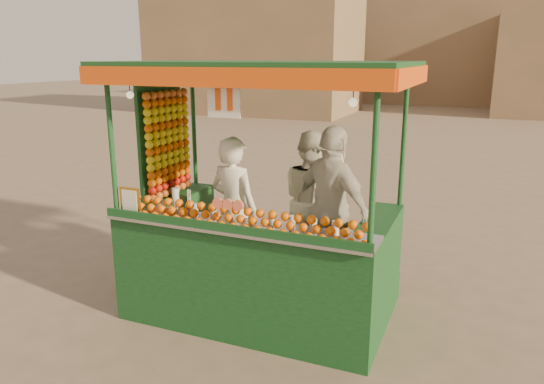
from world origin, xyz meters
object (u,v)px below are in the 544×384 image
at_px(juice_cart, 252,237).
at_px(vendor_middle, 312,200).
at_px(vendor_right, 332,208).
at_px(vendor_left, 234,210).

relative_size(juice_cart, vendor_middle, 1.82).
xyz_separation_m(juice_cart, vendor_right, (0.79, 0.35, 0.32)).
relative_size(vendor_left, vendor_right, 0.92).
height_order(vendor_left, vendor_right, vendor_right).
xyz_separation_m(vendor_left, vendor_right, (1.05, 0.26, 0.07)).
xyz_separation_m(juice_cart, vendor_middle, (0.42, 0.78, 0.26)).
height_order(juice_cart, vendor_right, juice_cart).
bearing_deg(vendor_left, vendor_middle, -122.80).
bearing_deg(vendor_middle, vendor_right, 173.38).
distance_m(vendor_left, vendor_middle, 0.98).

